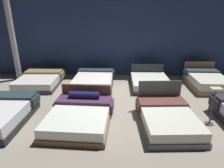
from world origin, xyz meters
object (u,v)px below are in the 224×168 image
bed_6 (150,82)px  bed_7 (207,81)px  bed_2 (167,117)px  price_sign (212,111)px  support_pillar (13,42)px  bed_5 (94,81)px  bed_4 (40,80)px  bed_1 (80,115)px

bed_6 → bed_7: size_ratio=0.94×
bed_2 → price_sign: bearing=-0.3°
bed_6 → support_pillar: size_ratio=0.56×
bed_2 → bed_5: bearing=125.6°
bed_7 → price_sign: (-1.17, -2.94, 0.16)m
bed_2 → price_sign: 1.23m
bed_4 → support_pillar: (-1.32, 0.79, 1.53)m
bed_2 → bed_4: bearing=144.6°
bed_6 → support_pillar: 6.30m
price_sign → bed_4: bearing=153.6°
bed_1 → bed_7: bearing=34.6°
bed_5 → support_pillar: 4.05m
bed_4 → price_sign: size_ratio=1.95×
bed_6 → bed_7: bed_7 is taller
bed_4 → price_sign: price_sign is taller
bed_1 → bed_6: bearing=53.3°
support_pillar → bed_4: bearing=-30.8°
bed_7 → bed_4: bearing=-179.1°
bed_2 → support_pillar: support_pillar is taller
bed_6 → bed_1: bearing=-129.6°
bed_7 → price_sign: 3.17m
support_pillar → bed_1: bearing=-45.9°
bed_1 → bed_6: 3.79m
bed_4 → bed_6: bearing=-2.4°
bed_6 → price_sign: 3.15m
bed_2 → bed_7: size_ratio=1.01×
price_sign → support_pillar: size_ratio=0.31×
bed_1 → bed_2: bearing=2.1°
bed_4 → bed_5: (2.35, -0.02, 0.02)m
bed_2 → bed_5: (-2.38, 2.98, 0.02)m
bed_4 → price_sign: (5.95, -2.95, 0.20)m
bed_6 → bed_2: bearing=-90.0°
bed_1 → bed_2: bed_2 is taller
support_pillar → bed_7: bearing=-5.3°
bed_4 → price_sign: bearing=-28.1°
bed_6 → bed_5: bearing=179.3°
bed_2 → support_pillar: (-6.05, 3.79, 1.53)m
bed_1 → bed_6: size_ratio=1.07×
bed_5 → support_pillar: (-3.67, 0.81, 1.51)m
bed_5 → bed_6: bed_6 is taller
bed_1 → bed_7: (4.80, 2.97, 0.03)m
bed_7 → support_pillar: (-8.44, 0.79, 1.49)m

